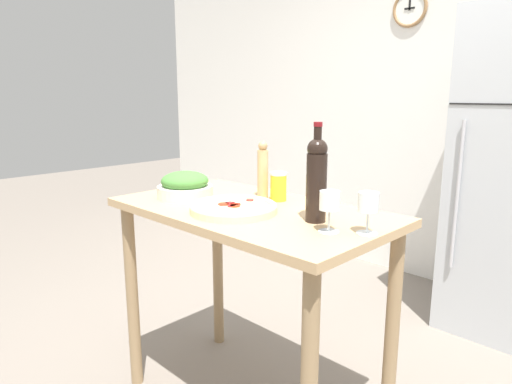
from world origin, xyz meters
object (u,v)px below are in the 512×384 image
wine_glass_near (330,203)px  wine_glass_far (368,205)px  wine_bottle (317,178)px  pepper_mill (263,171)px  homemade_pizza (234,208)px  salt_canister (278,186)px  salad_bowl (185,186)px

wine_glass_near → wine_glass_far: same height
wine_glass_far → wine_bottle: bearing=178.9°
wine_bottle → wine_glass_near: bearing=-34.0°
wine_glass_near → pepper_mill: size_ratio=0.56×
pepper_mill → wine_glass_near: bearing=-23.5°
wine_bottle → wine_glass_near: (0.11, -0.08, -0.06)m
homemade_pizza → salt_canister: size_ratio=2.75×
pepper_mill → homemade_pizza: 0.31m
salad_bowl → homemade_pizza: 0.35m
wine_glass_near → salad_bowl: (-0.77, -0.02, -0.05)m
wine_bottle → pepper_mill: (-0.41, 0.15, -0.04)m
homemade_pizza → pepper_mill: bearing=110.0°
wine_glass_far → salt_canister: (-0.54, 0.16, -0.04)m
wine_bottle → salad_bowl: (-0.66, -0.10, -0.11)m
pepper_mill → wine_bottle: bearing=-20.3°
salad_bowl → homemade_pizza: size_ratio=0.72×
wine_glass_near → homemade_pizza: wine_glass_near is taller
wine_glass_near → wine_glass_far: size_ratio=1.00×
homemade_pizza → wine_glass_far: bearing=12.3°
wine_bottle → salt_canister: size_ratio=2.88×
homemade_pizza → wine_bottle: bearing=20.9°
homemade_pizza → salt_canister: 0.28m
pepper_mill → salad_bowl: size_ratio=1.03×
wine_glass_near → salt_canister: 0.50m
pepper_mill → homemade_pizza: pepper_mill is taller
pepper_mill → salt_canister: (0.09, 0.00, -0.06)m
homemade_pizza → wine_glass_near: bearing=5.8°
wine_bottle → homemade_pizza: 0.37m
wine_bottle → salt_canister: wine_bottle is taller
wine_glass_far → salad_bowl: 0.88m
wine_glass_near → homemade_pizza: 0.44m
homemade_pizza → salad_bowl: bearing=176.2°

